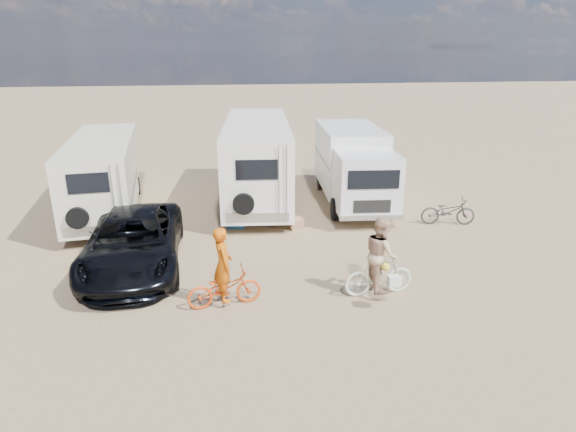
{
  "coord_description": "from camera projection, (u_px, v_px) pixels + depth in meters",
  "views": [
    {
      "loc": [
        -1.34,
        -10.87,
        5.85
      ],
      "look_at": [
        0.55,
        1.83,
        1.3
      ],
      "focal_mm": 29.85,
      "sensor_mm": 36.0,
      "label": 1
    }
  ],
  "objects": [
    {
      "name": "ground",
      "position": [
        277.0,
        288.0,
        12.27
      ],
      "size": [
        140.0,
        140.0,
        0.0
      ],
      "primitive_type": "plane",
      "color": "#997E5B",
      "rests_on": "ground"
    },
    {
      "name": "cooler",
      "position": [
        236.0,
        221.0,
        16.37
      ],
      "size": [
        0.66,
        0.56,
        0.46
      ],
      "primitive_type": "cube",
      "rotation": [
        0.0,
        0.0,
        -0.29
      ],
      "color": "#25639A",
      "rests_on": "ground"
    },
    {
      "name": "crate",
      "position": [
        296.0,
        223.0,
        16.3
      ],
      "size": [
        0.52,
        0.52,
        0.36
      ],
      "primitive_type": "cube",
      "rotation": [
        0.0,
        0.0,
        0.16
      ],
      "color": "#926B4C",
      "rests_on": "ground"
    },
    {
      "name": "rv_main",
      "position": [
        257.0,
        162.0,
        18.76
      ],
      "size": [
        3.07,
        8.02,
        3.16
      ],
      "primitive_type": null,
      "rotation": [
        0.0,
        0.0,
        -0.09
      ],
      "color": "white",
      "rests_on": "ground"
    },
    {
      "name": "bike_man",
      "position": [
        224.0,
        288.0,
        11.31
      ],
      "size": [
        1.84,
        0.88,
        0.93
      ],
      "primitive_type": "imported",
      "rotation": [
        0.0,
        0.0,
        1.73
      ],
      "color": "#C9400E",
      "rests_on": "ground"
    },
    {
      "name": "bike_woman",
      "position": [
        379.0,
        275.0,
        11.8
      ],
      "size": [
        1.79,
        0.61,
        1.06
      ],
      "primitive_type": "imported",
      "rotation": [
        0.0,
        0.0,
        1.63
      ],
      "color": "beige",
      "rests_on": "ground"
    },
    {
      "name": "rider_woman",
      "position": [
        380.0,
        260.0,
        11.67
      ],
      "size": [
        0.76,
        0.95,
        1.86
      ],
      "primitive_type": "imported",
      "rotation": [
        0.0,
        0.0,
        1.63
      ],
      "color": "tan",
      "rests_on": "ground"
    },
    {
      "name": "dark_suv",
      "position": [
        133.0,
        241.0,
        13.26
      ],
      "size": [
        2.68,
        5.52,
        1.51
      ],
      "primitive_type": "imported",
      "rotation": [
        0.0,
        0.0,
        0.03
      ],
      "color": "black",
      "rests_on": "ground"
    },
    {
      "name": "bike_parked",
      "position": [
        448.0,
        211.0,
        16.53
      ],
      "size": [
        1.93,
        0.97,
        0.97
      ],
      "primitive_type": "imported",
      "rotation": [
        0.0,
        0.0,
        1.38
      ],
      "color": "#292C29",
      "rests_on": "ground"
    },
    {
      "name": "rider_man",
      "position": [
        223.0,
        271.0,
        11.17
      ],
      "size": [
        0.53,
        0.72,
        1.81
      ],
      "primitive_type": "imported",
      "rotation": [
        0.0,
        0.0,
        1.73
      ],
      "color": "#C8560A",
      "rests_on": "ground"
    },
    {
      "name": "rv_left",
      "position": [
        104.0,
        177.0,
        17.44
      ],
      "size": [
        2.83,
        7.39,
        2.75
      ],
      "primitive_type": null,
      "rotation": [
        0.0,
        0.0,
        0.1
      ],
      "color": "white",
      "rests_on": "ground"
    },
    {
      "name": "box_truck",
      "position": [
        354.0,
        168.0,
        18.53
      ],
      "size": [
        2.76,
        6.57,
        2.85
      ],
      "primitive_type": null,
      "rotation": [
        0.0,
        0.0,
        -0.08
      ],
      "color": "silver",
      "rests_on": "ground"
    }
  ]
}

